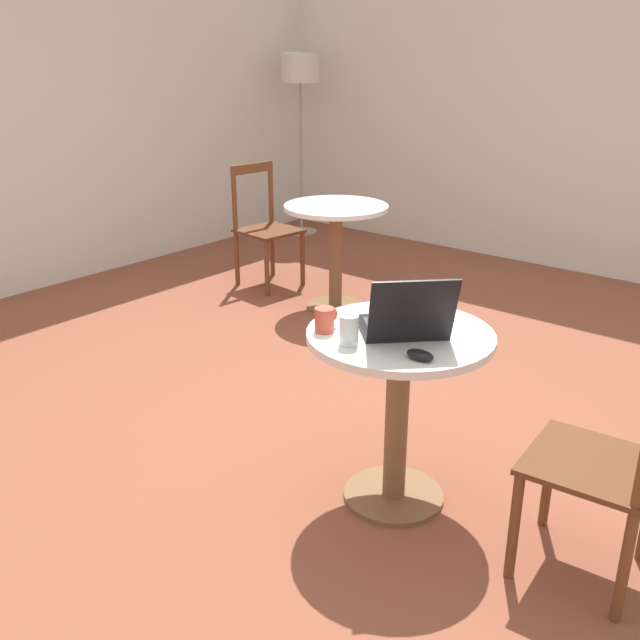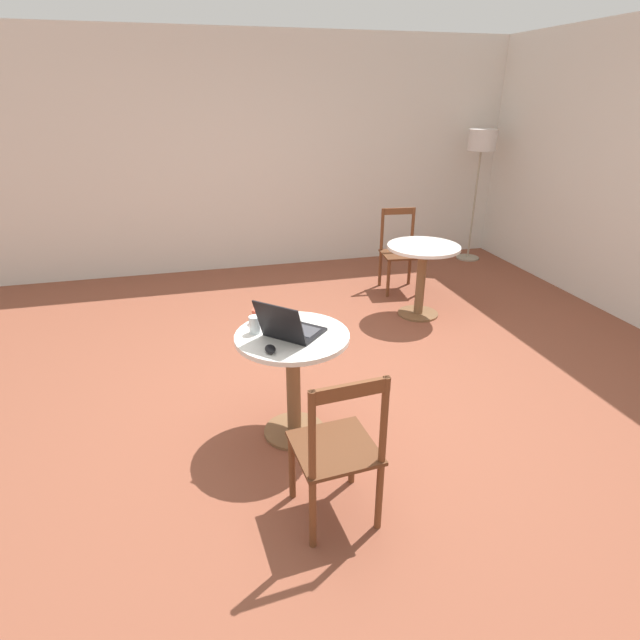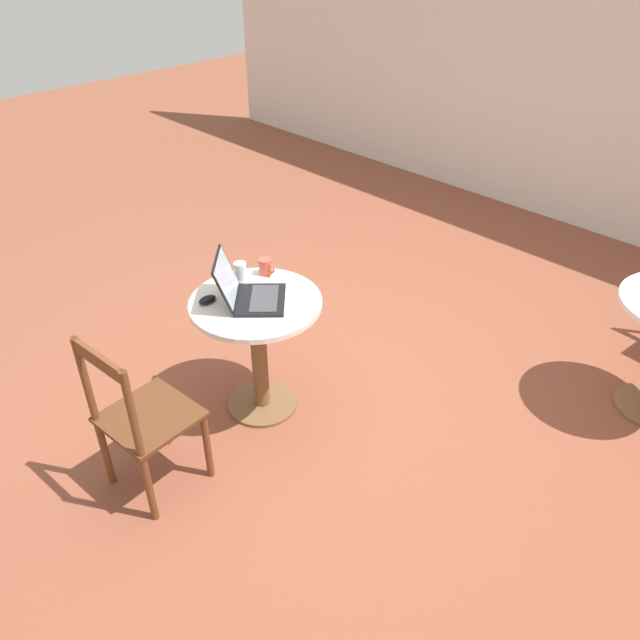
{
  "view_description": "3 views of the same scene",
  "coord_description": "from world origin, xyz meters",
  "px_view_note": "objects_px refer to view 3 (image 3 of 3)",
  "views": [
    {
      "loc": [
        -2.36,
        -1.65,
        1.7
      ],
      "look_at": [
        -0.26,
        0.08,
        0.65
      ],
      "focal_mm": 40.0,
      "sensor_mm": 36.0,
      "label": 1
    },
    {
      "loc": [
        -0.82,
        -2.98,
        2.04
      ],
      "look_at": [
        -0.05,
        -0.04,
        0.65
      ],
      "focal_mm": 28.0,
      "sensor_mm": 36.0,
      "label": 2
    },
    {
      "loc": [
        1.86,
        -2.03,
        2.46
      ],
      "look_at": [
        -0.12,
        -0.05,
        0.55
      ],
      "focal_mm": 35.0,
      "sensor_mm": 36.0,
      "label": 3
    }
  ],
  "objects_px": {
    "mouse": "(207,300)",
    "chair_near_front": "(141,419)",
    "cafe_table_near": "(258,331)",
    "drinking_glass": "(240,272)",
    "laptop": "(249,293)",
    "mug": "(266,267)"
  },
  "relations": [
    {
      "from": "drinking_glass",
      "to": "laptop",
      "type": "bearing_deg",
      "value": -26.96
    },
    {
      "from": "chair_near_front",
      "to": "drinking_glass",
      "type": "distance_m",
      "value": 0.95
    },
    {
      "from": "cafe_table_near",
      "to": "mouse",
      "type": "distance_m",
      "value": 0.32
    },
    {
      "from": "mug",
      "to": "laptop",
      "type": "bearing_deg",
      "value": -57.56
    },
    {
      "from": "laptop",
      "to": "mouse",
      "type": "relative_size",
      "value": 4.55
    },
    {
      "from": "mouse",
      "to": "chair_near_front",
      "type": "bearing_deg",
      "value": -68.8
    },
    {
      "from": "chair_near_front",
      "to": "laptop",
      "type": "bearing_deg",
      "value": 95.91
    },
    {
      "from": "chair_near_front",
      "to": "mug",
      "type": "distance_m",
      "value": 1.07
    },
    {
      "from": "cafe_table_near",
      "to": "chair_near_front",
      "type": "xyz_separation_m",
      "value": [
        0.06,
        -0.77,
        -0.09
      ]
    },
    {
      "from": "cafe_table_near",
      "to": "drinking_glass",
      "type": "distance_m",
      "value": 0.33
    },
    {
      "from": "mouse",
      "to": "drinking_glass",
      "type": "relative_size",
      "value": 0.93
    },
    {
      "from": "mouse",
      "to": "drinking_glass",
      "type": "height_order",
      "value": "drinking_glass"
    },
    {
      "from": "laptop",
      "to": "mouse",
      "type": "height_order",
      "value": "laptop"
    },
    {
      "from": "cafe_table_near",
      "to": "drinking_glass",
      "type": "relative_size",
      "value": 6.64
    },
    {
      "from": "chair_near_front",
      "to": "drinking_glass",
      "type": "relative_size",
      "value": 8.28
    },
    {
      "from": "laptop",
      "to": "drinking_glass",
      "type": "bearing_deg",
      "value": 153.04
    },
    {
      "from": "laptop",
      "to": "drinking_glass",
      "type": "relative_size",
      "value": 4.21
    },
    {
      "from": "cafe_table_near",
      "to": "mug",
      "type": "relative_size",
      "value": 6.48
    },
    {
      "from": "chair_near_front",
      "to": "laptop",
      "type": "xyz_separation_m",
      "value": [
        -0.08,
        0.74,
        0.33
      ]
    },
    {
      "from": "chair_near_front",
      "to": "mouse",
      "type": "xyz_separation_m",
      "value": [
        -0.23,
        0.58,
        0.3
      ]
    },
    {
      "from": "chair_near_front",
      "to": "mouse",
      "type": "bearing_deg",
      "value": 111.2
    },
    {
      "from": "cafe_table_near",
      "to": "mouse",
      "type": "bearing_deg",
      "value": -131.35
    }
  ]
}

